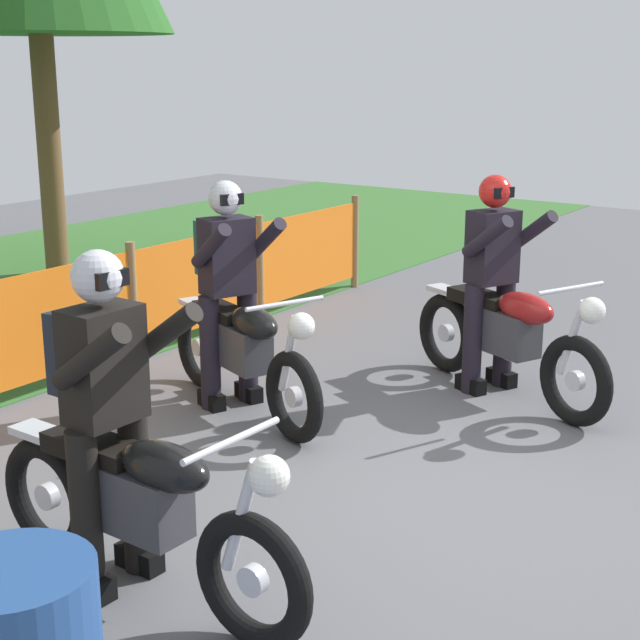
# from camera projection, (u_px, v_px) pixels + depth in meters

# --- Properties ---
(ground) EXTENTS (24.00, 24.00, 0.02)m
(ground) POSITION_uv_depth(u_px,v_px,m) (428.00, 496.00, 5.81)
(ground) COLOR #5B5B60
(barrier_fence) EXTENTS (8.73, 0.08, 1.05)m
(barrier_fence) POSITION_uv_depth(u_px,v_px,m) (52.00, 323.00, 7.51)
(barrier_fence) COLOR olive
(barrier_fence) RESTS_ON ground
(motorcycle_lead) EXTENTS (0.92, 1.94, 0.97)m
(motorcycle_lead) POSITION_uv_depth(u_px,v_px,m) (243.00, 351.00, 7.04)
(motorcycle_lead) COLOR black
(motorcycle_lead) RESTS_ON ground
(motorcycle_trailing) EXTENTS (0.60, 2.05, 0.97)m
(motorcycle_trailing) POSITION_uv_depth(u_px,v_px,m) (142.00, 507.00, 4.59)
(motorcycle_trailing) COLOR black
(motorcycle_trailing) RESTS_ON ground
(motorcycle_third) EXTENTS (1.00, 1.98, 1.00)m
(motorcycle_third) POSITION_uv_depth(u_px,v_px,m) (508.00, 336.00, 7.36)
(motorcycle_third) COLOR black
(motorcycle_third) RESTS_ON ground
(rider_lead) EXTENTS (0.68, 0.77, 1.69)m
(rider_lead) POSITION_uv_depth(u_px,v_px,m) (227.00, 281.00, 7.09)
(rider_lead) COLOR black
(rider_lead) RESTS_ON ground
(rider_trailing) EXTENTS (0.55, 0.68, 1.69)m
(rider_trailing) POSITION_uv_depth(u_px,v_px,m) (104.00, 402.00, 4.59)
(rider_trailing) COLOR black
(rider_trailing) RESTS_ON ground
(rider_third) EXTENTS (0.69, 0.70, 1.69)m
(rider_third) POSITION_uv_depth(u_px,v_px,m) (493.00, 276.00, 7.42)
(rider_third) COLOR black
(rider_third) RESTS_ON ground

